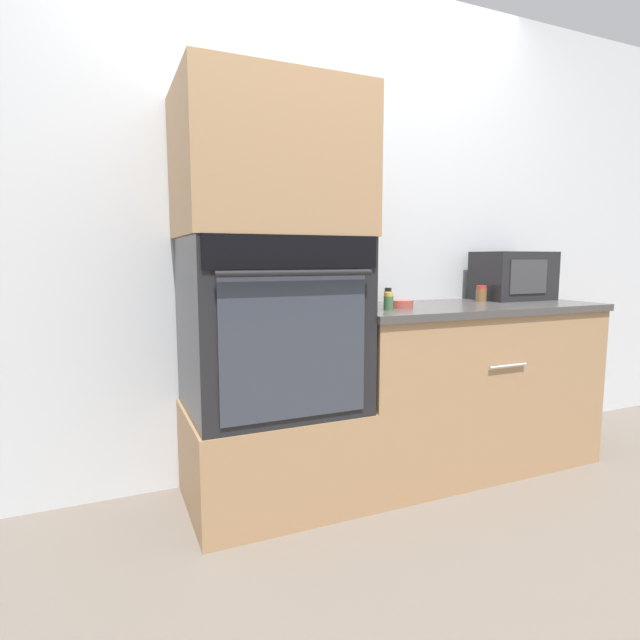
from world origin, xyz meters
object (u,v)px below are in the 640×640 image
object	(u,v)px
condiment_jar_near	(388,301)
condiment_jar_mid	(388,295)
microwave	(513,276)
condiment_jar_far	(481,294)
wall_oven	(271,324)
knife_block	(361,288)
bowl	(401,304)

from	to	relation	value
condiment_jar_near	condiment_jar_mid	xyz separation A→B (m)	(0.20, 0.34, -0.00)
microwave	condiment_jar_far	distance (m)	0.28
wall_oven	condiment_jar_far	size ratio (longest dim) A/B	8.38
knife_block	condiment_jar_far	bearing A→B (deg)	0.72
bowl	condiment_jar_far	bearing A→B (deg)	10.77
knife_block	condiment_jar_mid	xyz separation A→B (m)	(0.26, 0.17, -0.06)
condiment_jar_near	condiment_jar_far	world-z (taller)	condiment_jar_far
knife_block	condiment_jar_mid	bearing A→B (deg)	33.75
microwave	condiment_jar_mid	distance (m)	0.77
knife_block	condiment_jar_far	distance (m)	0.76
wall_oven	microwave	size ratio (longest dim) A/B	1.76
microwave	knife_block	world-z (taller)	microwave
wall_oven	microwave	world-z (taller)	wall_oven
microwave	condiment_jar_near	world-z (taller)	microwave
condiment_jar_mid	condiment_jar_far	bearing A→B (deg)	-18.35
condiment_jar_far	condiment_jar_near	bearing A→B (deg)	-165.99
wall_oven	condiment_jar_mid	world-z (taller)	wall_oven
bowl	condiment_jar_mid	bearing A→B (deg)	70.90
knife_block	condiment_jar_near	xyz separation A→B (m)	(0.06, -0.16, -0.05)
knife_block	bowl	bearing A→B (deg)	-32.04
wall_oven	condiment_jar_far	xyz separation A→B (m)	(1.24, 0.08, 0.09)
wall_oven	knife_block	bearing A→B (deg)	8.62
wall_oven	bowl	size ratio (longest dim) A/B	6.41
condiment_jar_mid	condiment_jar_far	world-z (taller)	condiment_jar_far
wall_oven	condiment_jar_far	bearing A→B (deg)	3.82
wall_oven	condiment_jar_near	xyz separation A→B (m)	(0.54, -0.09, 0.09)
knife_block	condiment_jar_near	bearing A→B (deg)	-71.10
wall_oven	condiment_jar_mid	bearing A→B (deg)	18.40
bowl	microwave	bearing A→B (deg)	10.14
microwave	wall_oven	bearing A→B (deg)	-175.31
condiment_jar_far	condiment_jar_mid	bearing A→B (deg)	161.65
wall_oven	microwave	xyz separation A→B (m)	(1.50, 0.12, 0.19)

